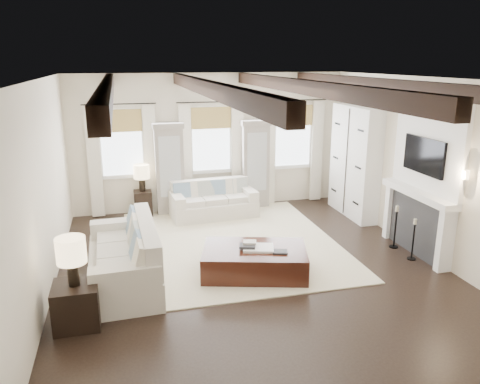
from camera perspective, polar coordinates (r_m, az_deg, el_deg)
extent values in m
plane|color=black|center=(8.15, 1.68, -9.52)|extent=(7.50, 7.50, 0.00)
cube|color=#F0E4CC|center=(11.17, -3.60, 6.10)|extent=(6.50, 0.04, 3.20)
cube|color=#F0E4CC|center=(4.34, 15.90, -10.68)|extent=(6.50, 0.04, 3.20)
cube|color=#F0E4CC|center=(7.41, -23.14, -0.23)|extent=(0.04, 7.50, 3.20)
cube|color=#F0E4CC|center=(9.04, 22.01, 2.62)|extent=(0.04, 7.50, 3.20)
cube|color=white|center=(7.36, 1.89, 13.59)|extent=(6.50, 7.50, 0.04)
cube|color=black|center=(7.08, -15.88, 11.94)|extent=(0.16, 7.40, 0.22)
cube|color=black|center=(7.20, -4.01, 12.55)|extent=(0.16, 7.40, 0.22)
cube|color=black|center=(7.61, 7.44, 12.64)|extent=(0.16, 7.40, 0.22)
cube|color=black|center=(8.26, 17.06, 12.34)|extent=(0.16, 7.40, 0.22)
cube|color=white|center=(10.94, -14.22, 5.70)|extent=(0.90, 0.03, 1.45)
cube|color=#AD8E49|center=(10.81, -14.41, 8.41)|extent=(0.94, 0.04, 0.50)
cube|color=white|center=(10.93, -17.33, 3.42)|extent=(0.28, 0.08, 2.50)
cube|color=white|center=(10.93, -10.83, 3.87)|extent=(0.28, 0.08, 2.50)
cylinder|color=black|center=(10.72, -14.54, 10.34)|extent=(1.60, 0.02, 0.02)
cube|color=white|center=(11.13, -3.57, 6.33)|extent=(0.90, 0.03, 1.45)
cube|color=#AD8E49|center=(11.00, -3.56, 9.00)|extent=(0.94, 0.04, 0.50)
cube|color=white|center=(11.01, -6.61, 4.13)|extent=(0.28, 0.08, 2.50)
cube|color=white|center=(11.24, -0.33, 4.48)|extent=(0.28, 0.08, 2.50)
cylinder|color=black|center=(10.91, -3.54, 10.90)|extent=(1.60, 0.02, 0.02)
cube|color=white|center=(11.69, 6.41, 6.71)|extent=(0.90, 0.03, 1.45)
cube|color=#AD8E49|center=(11.56, 6.60, 9.26)|extent=(0.94, 0.04, 0.50)
cube|color=white|center=(11.46, 3.62, 4.67)|extent=(0.28, 0.08, 2.50)
cube|color=white|center=(11.89, 9.33, 4.90)|extent=(0.28, 0.08, 2.50)
cylinder|color=black|center=(11.48, 6.75, 11.06)|extent=(1.60, 0.02, 0.02)
cube|color=gray|center=(10.93, -8.61, 2.52)|extent=(0.64, 0.38, 2.00)
cube|color=#B2B7BA|center=(10.71, -8.53, 3.07)|extent=(0.48, 0.02, 1.40)
cube|color=gray|center=(10.74, -8.84, 8.03)|extent=(0.70, 0.42, 0.12)
cube|color=gray|center=(11.31, 1.78, 3.15)|extent=(0.64, 0.38, 2.00)
cube|color=#B2B7BA|center=(11.09, 2.07, 3.68)|extent=(0.48, 0.02, 1.40)
cube|color=gray|center=(11.13, 1.83, 8.48)|extent=(0.70, 0.42, 0.12)
cube|color=#242426|center=(9.26, 20.89, -3.73)|extent=(0.18, 1.50, 1.10)
cube|color=black|center=(9.30, 20.65, -4.63)|extent=(0.10, 0.90, 0.70)
cube|color=white|center=(8.63, 23.76, -5.48)|extent=(0.26, 0.14, 1.10)
cube|color=white|center=(9.88, 18.02, -2.25)|extent=(0.26, 0.14, 1.10)
cube|color=white|center=(9.05, 20.91, -0.14)|extent=(0.32, 1.90, 0.12)
cube|color=white|center=(8.92, 22.08, 5.73)|extent=(0.10, 1.90, 1.80)
cube|color=black|center=(8.92, 21.55, 4.15)|extent=(0.07, 1.10, 0.64)
cylinder|color=#FFD899|center=(8.14, 25.84, 1.91)|extent=(0.10, 0.10, 0.14)
cube|color=silver|center=(10.94, 13.80, 3.59)|extent=(0.40, 1.70, 2.50)
cube|color=black|center=(10.85, 12.82, 3.55)|extent=(0.01, 0.02, 2.40)
cube|color=beige|center=(9.26, -1.11, -6.21)|extent=(4.02, 4.61, 0.02)
cube|color=silver|center=(10.74, -3.22, -2.10)|extent=(1.98, 1.01, 0.37)
cube|color=silver|center=(10.93, -3.73, 0.47)|extent=(1.84, 0.34, 0.46)
cube|color=silver|center=(10.46, -7.69, -0.97)|extent=(0.30, 0.84, 0.24)
cube|color=silver|center=(10.89, 1.02, -0.15)|extent=(0.30, 0.84, 0.24)
cube|color=silver|center=(10.50, -5.97, -1.17)|extent=(0.55, 0.59, 0.13)
cube|color=silver|center=(10.62, -3.18, -0.91)|extent=(0.55, 0.59, 0.13)
cube|color=silver|center=(10.77, -0.46, -0.64)|extent=(0.55, 0.59, 0.13)
cube|color=#6586A2|center=(10.62, -7.09, 0.08)|extent=(0.40, 0.23, 0.40)
cube|color=silver|center=(10.68, -5.65, 0.21)|extent=(0.40, 0.23, 0.40)
cube|color=beige|center=(10.74, -4.22, 0.34)|extent=(0.40, 0.23, 0.40)
cube|color=#6586A2|center=(10.81, -2.82, 0.46)|extent=(0.40, 0.23, 0.40)
cube|color=silver|center=(10.89, -1.43, 0.59)|extent=(0.40, 0.23, 0.40)
cube|color=beige|center=(10.97, -0.06, 0.71)|extent=(0.40, 0.23, 0.40)
cube|color=silver|center=(7.87, -14.00, -9.20)|extent=(1.12, 2.35, 0.44)
cube|color=silver|center=(7.69, -11.25, -5.60)|extent=(0.31, 2.21, 0.55)
cube|color=silver|center=(8.67, -14.48, -4.24)|extent=(1.00, 0.32, 0.29)
cube|color=silver|center=(6.80, -13.80, -9.96)|extent=(1.00, 0.32, 0.29)
cube|color=silver|center=(8.35, -14.72, -5.56)|extent=(0.68, 0.64, 0.15)
cube|color=silver|center=(7.75, -14.56, -7.24)|extent=(0.68, 0.64, 0.15)
cube|color=silver|center=(7.17, -14.37, -9.19)|extent=(0.68, 0.64, 0.15)
cube|color=#6586A2|center=(8.45, -13.05, -3.50)|extent=(0.25, 0.47, 0.48)
cube|color=silver|center=(8.06, -12.86, -4.44)|extent=(0.25, 0.47, 0.48)
cube|color=beige|center=(7.67, -12.66, -5.48)|extent=(0.25, 0.47, 0.48)
cube|color=#6586A2|center=(7.29, -12.43, -6.63)|extent=(0.25, 0.47, 0.48)
cube|color=silver|center=(6.91, -12.18, -7.91)|extent=(0.25, 0.47, 0.48)
cube|color=black|center=(7.94, 1.79, -8.43)|extent=(1.95, 1.51, 0.45)
cube|color=white|center=(7.83, 2.25, -6.84)|extent=(0.59, 0.50, 0.04)
cube|color=#262628|center=(7.80, 0.89, -6.60)|extent=(0.31, 0.26, 0.04)
cube|color=beige|center=(7.87, 1.19, -6.13)|extent=(0.26, 0.22, 0.03)
cube|color=#262628|center=(7.72, 4.90, -7.29)|extent=(0.28, 0.24, 0.03)
cube|color=black|center=(6.86, -19.29, -12.86)|extent=(0.60, 0.60, 0.60)
cylinder|color=black|center=(6.66, -19.65, -9.37)|extent=(0.15, 0.15, 0.33)
cylinder|color=#F9D89E|center=(6.53, -19.92, -6.69)|extent=(0.39, 0.39, 0.35)
cube|color=black|center=(10.98, -11.71, -1.38)|extent=(0.40, 0.40, 0.60)
cylinder|color=black|center=(10.86, -11.84, 0.88)|extent=(0.14, 0.14, 0.30)
cylinder|color=#F9D89E|center=(10.78, -11.93, 2.46)|extent=(0.36, 0.36, 0.32)
cylinder|color=black|center=(9.11, 20.15, -7.63)|extent=(0.16, 0.16, 0.02)
cylinder|color=black|center=(8.99, 20.35, -5.69)|extent=(0.03, 0.03, 0.68)
cylinder|color=beige|center=(8.86, 20.58, -3.40)|extent=(0.06, 0.06, 0.10)
cylinder|color=black|center=(9.55, 18.21, -6.35)|extent=(0.17, 0.17, 0.02)
cylinder|color=black|center=(9.42, 18.40, -4.32)|extent=(0.03, 0.03, 0.74)
cylinder|color=beige|center=(9.30, 18.62, -1.94)|extent=(0.06, 0.06, 0.11)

